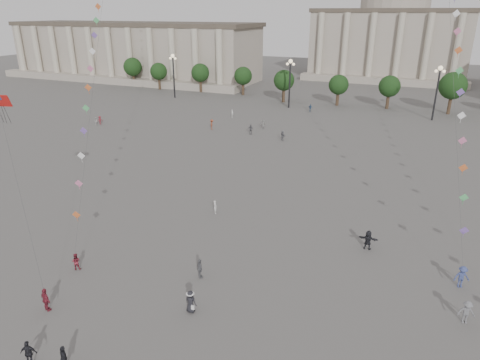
% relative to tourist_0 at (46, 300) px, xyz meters
% --- Properties ---
extents(ground, '(360.00, 360.00, 0.00)m').
position_rel_tourist_0_xyz_m(ground, '(9.87, 4.75, -0.94)').
color(ground, '#4F4D4A').
rests_on(ground, ground).
extents(hall_west, '(84.00, 26.22, 17.20)m').
position_rel_tourist_0_xyz_m(hall_west, '(-65.13, 98.64, 7.49)').
color(hall_west, '#9E9485').
rests_on(hall_west, ground).
extents(hall_central, '(48.30, 34.30, 35.50)m').
position_rel_tourist_0_xyz_m(hall_central, '(9.87, 133.97, 13.30)').
color(hall_central, '#9E9485').
rests_on(hall_central, ground).
extents(tree_row, '(137.12, 5.12, 8.00)m').
position_rel_tourist_0_xyz_m(tree_row, '(9.87, 82.75, 4.46)').
color(tree_row, '#38291C').
rests_on(tree_row, ground).
extents(lamp_post_far_west, '(2.00, 0.90, 10.65)m').
position_rel_tourist_0_xyz_m(lamp_post_far_west, '(-35.13, 74.75, 6.41)').
color(lamp_post_far_west, '#262628').
rests_on(lamp_post_far_west, ground).
extents(lamp_post_mid_west, '(2.00, 0.90, 10.65)m').
position_rel_tourist_0_xyz_m(lamp_post_mid_west, '(-5.13, 74.75, 6.41)').
color(lamp_post_mid_west, '#262628').
rests_on(lamp_post_mid_west, ground).
extents(lamp_post_mid_east, '(2.00, 0.90, 10.65)m').
position_rel_tourist_0_xyz_m(lamp_post_mid_east, '(24.87, 74.75, 6.41)').
color(lamp_post_mid_east, '#262628').
rests_on(lamp_post_mid_east, ground).
extents(person_crowd_0, '(0.98, 0.51, 1.60)m').
position_rel_tourist_0_xyz_m(person_crowd_0, '(0.36, 72.75, -0.14)').
color(person_crowd_0, '#345075').
rests_on(person_crowd_0, ground).
extents(person_crowd_1, '(0.89, 0.94, 1.53)m').
position_rel_tourist_0_xyz_m(person_crowd_1, '(-34.22, 44.82, -0.17)').
color(person_crowd_1, '#B6B7B2').
rests_on(person_crowd_1, ground).
extents(person_crowd_2, '(1.00, 1.21, 1.63)m').
position_rel_tourist_0_xyz_m(person_crowd_2, '(-33.88, 45.47, -0.12)').
color(person_crowd_2, maroon).
rests_on(person_crowd_2, ground).
extents(person_crowd_3, '(1.74, 0.60, 1.86)m').
position_rel_tourist_0_xyz_m(person_crowd_3, '(20.16, 18.27, -0.01)').
color(person_crowd_3, '#222227').
rests_on(person_crowd_3, ground).
extents(person_crowd_4, '(1.03, 1.55, 1.60)m').
position_rel_tourist_0_xyz_m(person_crowd_4, '(-3.99, 55.25, -0.14)').
color(person_crowd_4, '#B8B8B3').
rests_on(person_crowd_4, ground).
extents(person_crowd_6, '(1.26, 0.88, 1.78)m').
position_rel_tourist_0_xyz_m(person_crowd_6, '(27.89, 10.70, -0.05)').
color(person_crowd_6, slate).
rests_on(person_crowd_6, ground).
extents(person_crowd_10, '(0.40, 0.59, 1.60)m').
position_rel_tourist_0_xyz_m(person_crowd_10, '(-12.88, 60.97, -0.14)').
color(person_crowd_10, silver).
rests_on(person_crowd_10, ground).
extents(person_crowd_12, '(1.47, 1.44, 1.68)m').
position_rel_tourist_0_xyz_m(person_crowd_12, '(1.87, 49.04, -0.10)').
color(person_crowd_12, slate).
rests_on(person_crowd_12, ground).
extents(person_crowd_13, '(0.64, 0.64, 1.50)m').
position_rel_tourist_0_xyz_m(person_crowd_13, '(4.00, 19.35, -0.19)').
color(person_crowd_13, silver).
rests_on(person_crowd_13, ground).
extents(person_crowd_16, '(1.08, 0.55, 1.76)m').
position_rel_tourist_0_xyz_m(person_crowd_16, '(-4.56, 50.43, -0.06)').
color(person_crowd_16, '#58575C').
rests_on(person_crowd_16, ground).
extents(person_crowd_17, '(1.13, 1.39, 1.88)m').
position_rel_tourist_0_xyz_m(person_crowd_17, '(-12.37, 50.73, 0.00)').
color(person_crowd_17, brown).
rests_on(person_crowd_17, ground).
extents(tourist_0, '(1.18, 0.74, 1.87)m').
position_rel_tourist_0_xyz_m(tourist_0, '(0.00, 0.00, 0.00)').
color(tourist_0, maroon).
rests_on(tourist_0, ground).
extents(tourist_1, '(1.07, 0.90, 1.72)m').
position_rel_tourist_0_xyz_m(tourist_1, '(5.32, -3.69, -0.08)').
color(tourist_1, black).
rests_on(tourist_1, ground).
extents(tourist_3, '(1.02, 1.01, 1.73)m').
position_rel_tourist_0_xyz_m(tourist_3, '(8.25, 8.10, -0.07)').
color(tourist_3, slate).
rests_on(tourist_3, ground).
extents(tourist_4, '(1.10, 0.80, 1.73)m').
position_rel_tourist_0_xyz_m(tourist_4, '(3.03, -4.23, -0.07)').
color(tourist_4, black).
rests_on(tourist_4, ground).
extents(kite_flyer_0, '(0.90, 0.83, 1.50)m').
position_rel_tourist_0_xyz_m(kite_flyer_0, '(-1.94, 5.03, -0.19)').
color(kite_flyer_0, maroon).
rests_on(kite_flyer_0, ground).
extents(kite_flyer_1, '(1.38, 1.09, 1.87)m').
position_rel_tourist_0_xyz_m(kite_flyer_1, '(27.77, 15.20, -0.00)').
color(kite_flyer_1, '#38447E').
rests_on(kite_flyer_1, ground).
extents(hat_person, '(0.90, 0.63, 1.76)m').
position_rel_tourist_0_xyz_m(hat_person, '(9.69, 4.06, -0.02)').
color(hat_person, black).
rests_on(hat_person, ground).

